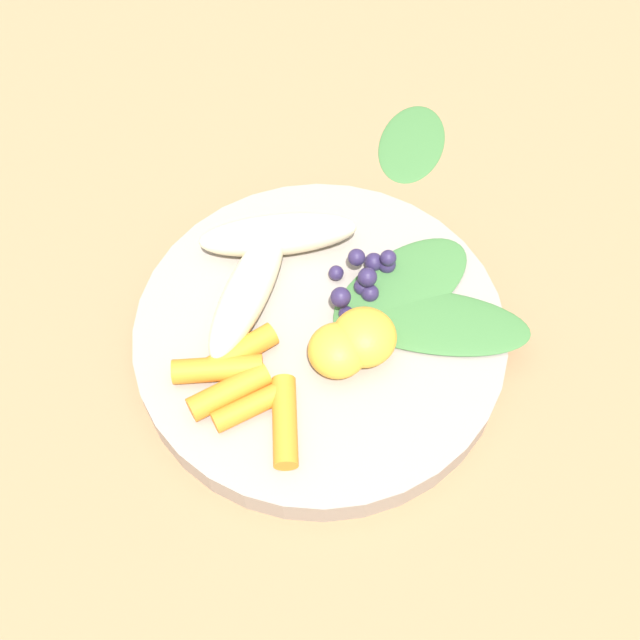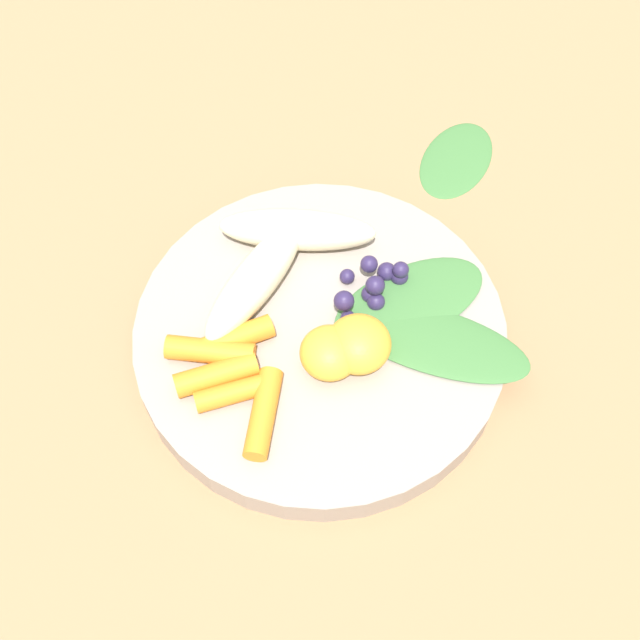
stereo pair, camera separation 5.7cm
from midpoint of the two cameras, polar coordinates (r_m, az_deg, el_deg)
name	(u,v)px [view 1 (the left image)]	position (r m, az deg, el deg)	size (l,w,h in m)	color
ground_plane	(320,345)	(0.60, -2.71, -1.99)	(2.40, 2.40, 0.00)	#99704C
bowl	(320,336)	(0.59, -2.76, -1.38)	(0.26, 0.26, 0.03)	gray
banana_peeled_left	(248,291)	(0.58, -7.83, 1.80)	(0.12, 0.03, 0.03)	beige
banana_peeled_right	(284,233)	(0.61, -5.17, 5.86)	(0.12, 0.03, 0.03)	beige
orange_segment_near	(364,337)	(0.55, 0.16, -1.44)	(0.04, 0.04, 0.03)	#F4A833
orange_segment_far	(335,352)	(0.55, -1.90, -2.45)	(0.04, 0.04, 0.03)	#F4A833
carrot_front	(241,346)	(0.56, -8.38, -2.05)	(0.02, 0.02, 0.05)	orange
carrot_mid_left	(218,369)	(0.56, -10.01, -3.63)	(0.02, 0.02, 0.06)	orange
carrot_mid_right	(229,391)	(0.55, -9.28, -5.17)	(0.02, 0.02, 0.06)	orange
carrot_rear	(247,408)	(0.54, -8.10, -6.32)	(0.01, 0.01, 0.05)	orange
carrot_small	(285,422)	(0.54, -5.51, -7.29)	(0.02, 0.02, 0.06)	orange
blueberry_pile	(364,280)	(0.58, 0.30, 2.58)	(0.06, 0.05, 0.03)	#2D234C
kale_leaf_left	(432,321)	(0.58, 4.99, -0.34)	(0.14, 0.05, 0.01)	#3D7038
kale_leaf_right	(401,287)	(0.59, 2.96, 2.06)	(0.12, 0.06, 0.01)	#3D7038
kale_leaf_stray	(412,142)	(0.72, 4.12, 12.09)	(0.09, 0.05, 0.01)	#3D7038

